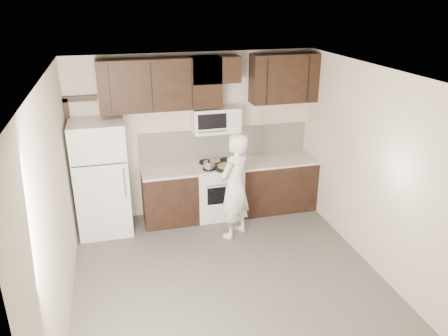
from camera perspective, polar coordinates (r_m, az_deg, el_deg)
name	(u,v)px	position (r m, az deg, el deg)	size (l,w,h in m)	color
floor	(231,284)	(5.91, 0.95, -14.93)	(4.50, 4.50, 0.00)	#585553
back_wall	(195,135)	(7.26, -3.75, 4.26)	(4.00, 4.00, 0.00)	beige
ceiling	(233,77)	(4.81, 1.15, 11.80)	(4.50, 4.50, 0.00)	white
counter_run	(235,188)	(7.43, 1.45, -2.66)	(2.95, 0.64, 0.91)	black
stove	(218,190)	(7.36, -0.82, -2.88)	(0.76, 0.66, 0.94)	white
backsplash	(225,143)	(7.41, 0.10, 3.29)	(2.90, 0.02, 0.54)	silver
upper_cabinets	(209,80)	(6.91, -1.93, 11.36)	(3.48, 0.35, 0.78)	black
microwave	(216,120)	(7.06, -1.10, 6.32)	(0.76, 0.42, 0.40)	white
refrigerator	(102,178)	(6.97, -15.67, -1.26)	(0.80, 0.76, 1.80)	white
door_trim	(75,152)	(7.17, -18.90, 2.00)	(0.50, 0.08, 2.12)	black
saucepan	(209,166)	(6.99, -1.96, 0.33)	(0.30, 0.17, 0.17)	silver
baking_tray	(226,167)	(7.08, 0.30, 0.15)	(0.42, 0.32, 0.02)	black
pizza	(226,166)	(7.07, 0.30, 0.31)	(0.29, 0.29, 0.02)	tan
person	(235,186)	(6.59, 1.40, -2.41)	(0.61, 0.40, 1.66)	white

